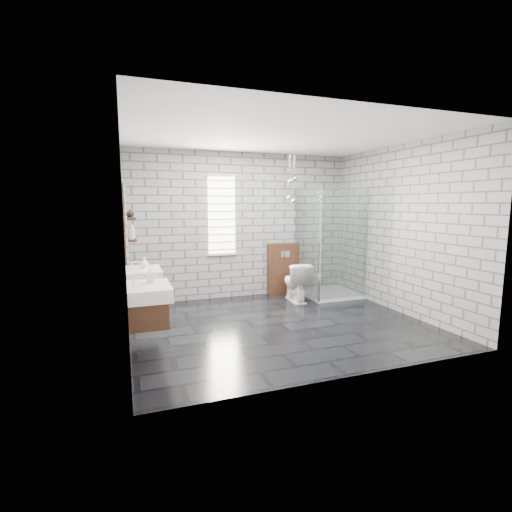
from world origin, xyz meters
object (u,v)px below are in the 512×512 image
vanity_left (145,293)px  vanity_right (141,275)px  cistern_panel (283,269)px  shower_enclosure (328,271)px  toilet (295,282)px

vanity_left → vanity_right: same height
vanity_left → vanity_right: 1.11m
vanity_left → cistern_panel: 3.55m
vanity_right → cistern_panel: 2.96m
cistern_panel → shower_enclosure: bearing=-36.4°
vanity_left → shower_enclosure: (3.41, 1.76, -0.25)m
cistern_panel → shower_enclosure: shower_enclosure is taller
vanity_right → toilet: size_ratio=2.22×
shower_enclosure → vanity_right: bearing=-169.1°
vanity_left → cistern_panel: (2.71, 2.28, -0.26)m
vanity_right → cistern_panel: bearing=23.4°
vanity_right → cistern_panel: (2.71, 1.17, -0.26)m
vanity_left → vanity_right: (0.00, 1.11, 0.00)m
vanity_left → shower_enclosure: shower_enclosure is taller
vanity_left → toilet: (2.71, 1.71, -0.40)m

